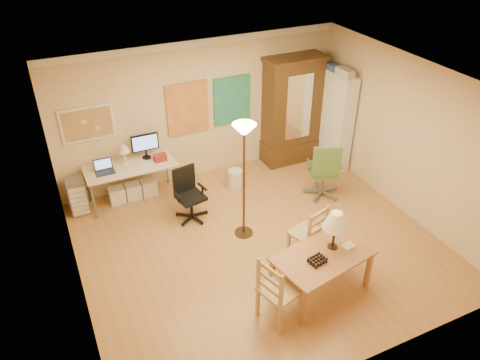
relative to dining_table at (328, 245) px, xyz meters
name	(u,v)px	position (x,y,z in m)	size (l,w,h in m)	color
floor	(259,244)	(-0.40, 1.24, -0.79)	(5.50, 5.50, 0.00)	#AC753D
crown_molding	(197,42)	(-0.40, 3.70, 1.85)	(5.50, 0.08, 0.12)	white
corkboard	(87,124)	(-2.45, 3.71, 0.71)	(0.90, 0.04, 0.62)	tan
art_panel_left	(188,108)	(-0.65, 3.71, 0.66)	(0.80, 0.04, 1.00)	gold
art_panel_right	(232,100)	(0.25, 3.71, 0.66)	(0.75, 0.04, 0.95)	teal
dining_table	(328,245)	(0.00, 0.00, 0.00)	(1.46, 1.03, 1.25)	#915E2F
ladder_chair_back	(308,234)	(0.14, 0.65, -0.34)	(0.56, 0.55, 0.97)	tan
ladder_chair_left	(278,292)	(-0.88, -0.21, -0.32)	(0.56, 0.57, 1.01)	tan
torchiere_lamp	(244,149)	(-0.50, 1.60, 0.82)	(0.37, 0.37, 2.01)	#45301B
computer_desk	(133,178)	(-1.88, 3.40, -0.35)	(1.59, 0.69, 1.20)	beige
office_chair_black	(190,205)	(-1.14, 2.40, -0.54)	(0.58, 0.58, 0.95)	black
office_chair_green	(323,182)	(1.30, 2.00, -0.49)	(0.69, 0.69, 1.12)	slate
drawer_cart	(77,196)	(-2.88, 3.42, -0.48)	(0.32, 0.38, 0.64)	slate
armoire	(291,117)	(1.46, 3.48, 0.17)	(1.20, 0.57, 2.21)	#35230E
bookshelf	(336,121)	(2.15, 2.92, 0.18)	(0.29, 0.78, 1.95)	white
wastebin	(235,178)	(-0.03, 2.97, -0.62)	(0.28, 0.28, 0.35)	silver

